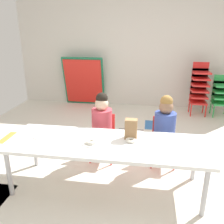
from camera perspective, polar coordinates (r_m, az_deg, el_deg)
ground_plane at (r=3.26m, az=2.94°, el=-11.88°), size 5.31×5.11×0.02m
back_wall at (r=5.35m, az=6.20°, el=14.42°), size 5.31×0.10×2.45m
craft_table at (r=2.56m, az=-1.38°, el=-8.00°), size 2.10×0.70×0.55m
seated_child_near_camera at (r=3.09m, az=-2.36°, el=-2.06°), size 0.33×0.33×0.92m
seated_child_middle_seat at (r=3.04m, az=12.38°, el=-2.86°), size 0.32×0.32×0.92m
kid_chair_red_stack at (r=5.09m, az=19.98°, el=5.73°), size 0.32×0.30×1.04m
kid_chair_green_stack at (r=5.22m, az=24.44°, el=4.09°), size 0.32×0.30×0.80m
folded_activity_table at (r=5.45m, az=-6.70°, el=7.19°), size 0.90×0.29×1.09m
paper_bag_brown at (r=2.59m, az=4.52°, el=-4.02°), size 0.13×0.09×0.22m
paper_plate_near_edge at (r=2.52m, az=-5.00°, el=-7.42°), size 0.18×0.18×0.01m
paper_plate_center_table at (r=2.77m, az=-16.32°, el=-5.53°), size 0.18×0.18×0.01m
donut_powdered_on_plate at (r=2.51m, az=-5.02°, el=-6.99°), size 0.12×0.12×0.03m
donut_powdered_loose at (r=2.56m, az=4.49°, el=-6.68°), size 0.11×0.11×0.03m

